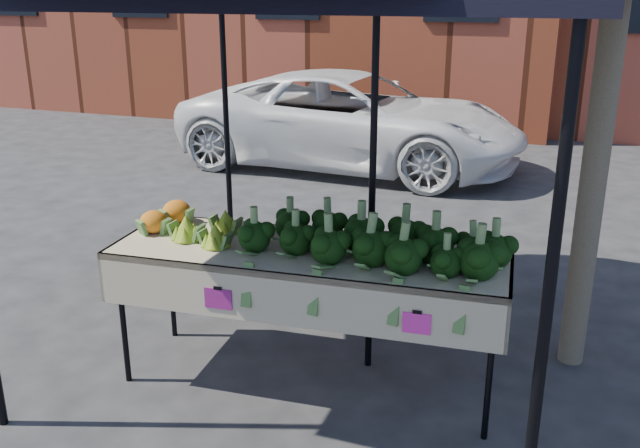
{
  "coord_description": "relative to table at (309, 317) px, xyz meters",
  "views": [
    {
      "loc": [
        1.36,
        -3.62,
        2.39
      ],
      "look_at": [
        -0.05,
        0.23,
        1.0
      ],
      "focal_mm": 38.89,
      "sensor_mm": 36.0,
      "label": 1
    }
  ],
  "objects": [
    {
      "name": "romanesco_cluster",
      "position": [
        -0.67,
        -0.01,
        0.55
      ],
      "size": [
        0.43,
        0.47,
        0.2
      ],
      "primitive_type": "ellipsoid",
      "color": "#96A72A",
      "rests_on": "table"
    },
    {
      "name": "table",
      "position": [
        0.0,
        0.0,
        0.0
      ],
      "size": [
        2.45,
        0.98,
        0.9
      ],
      "color": "beige",
      "rests_on": "ground"
    },
    {
      "name": "ground",
      "position": [
        0.05,
        -0.03,
        -0.45
      ],
      "size": [
        90.0,
        90.0,
        0.0
      ],
      "primitive_type": "plane",
      "color": "#252527"
    },
    {
      "name": "canopy",
      "position": [
        -0.05,
        0.4,
        0.92
      ],
      "size": [
        3.16,
        3.16,
        2.74
      ],
      "primitive_type": null,
      "color": "black",
      "rests_on": "ground"
    },
    {
      "name": "broccoli_heap",
      "position": [
        0.39,
        0.03,
        0.58
      ],
      "size": [
        1.6,
        0.57,
        0.27
      ],
      "primitive_type": "ellipsoid",
      "color": "black",
      "rests_on": "table"
    },
    {
      "name": "cauliflower_pair",
      "position": [
        -1.04,
        0.07,
        0.54
      ],
      "size": [
        0.23,
        0.43,
        0.18
      ],
      "primitive_type": "ellipsoid",
      "color": "orange",
      "rests_on": "table"
    }
  ]
}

